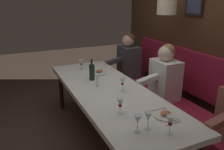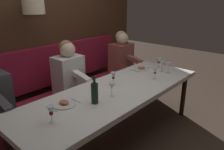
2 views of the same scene
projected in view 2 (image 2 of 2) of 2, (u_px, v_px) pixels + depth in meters
ground_plane at (116, 140)px, 2.93m from camera, size 12.00×12.00×0.00m
dining_table at (116, 94)px, 2.70m from camera, size 0.90×2.65×0.74m
banquette_bench at (73, 105)px, 3.41m from camera, size 0.52×2.85×0.45m
back_wall_panel at (44, 27)px, 3.39m from camera, size 0.59×4.05×2.90m
diner_nearest at (122, 54)px, 4.04m from camera, size 0.60×0.40×0.79m
diner_near at (68, 69)px, 3.18m from camera, size 0.60×0.40×0.79m
place_setting_0 at (141, 69)px, 3.42m from camera, size 0.24×0.31×0.05m
place_setting_1 at (64, 104)px, 2.29m from camera, size 0.24×0.31×0.05m
wine_glass_0 at (162, 64)px, 3.29m from camera, size 0.07×0.07×0.16m
wine_glass_1 at (155, 71)px, 2.98m from camera, size 0.07×0.07×0.16m
wine_glass_2 at (159, 61)px, 3.47m from camera, size 0.07×0.07×0.16m
wine_glass_3 at (51, 111)px, 1.94m from camera, size 0.07×0.07×0.16m
wine_glass_4 at (169, 65)px, 3.23m from camera, size 0.07×0.07×0.16m
wine_glass_5 at (113, 76)px, 2.80m from camera, size 0.07×0.07×0.16m
wine_glass_6 at (112, 86)px, 2.46m from camera, size 0.07×0.07×0.16m
wine_bottle at (95, 93)px, 2.30m from camera, size 0.08×0.08×0.30m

